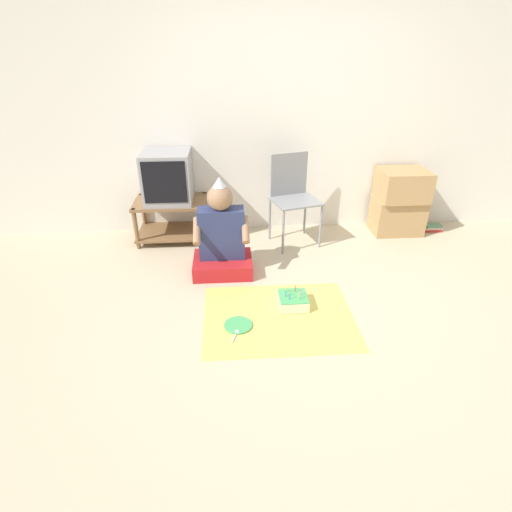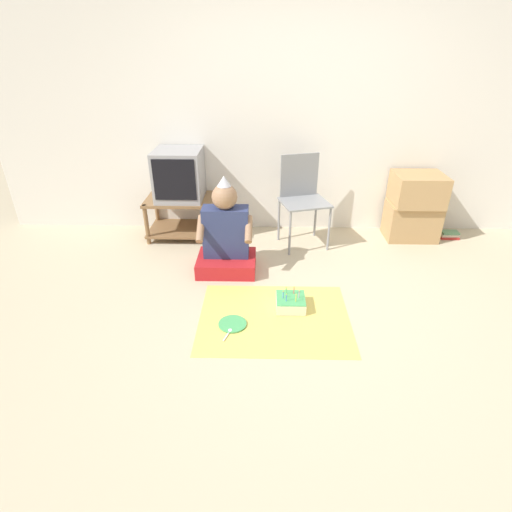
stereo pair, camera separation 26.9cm
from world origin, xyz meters
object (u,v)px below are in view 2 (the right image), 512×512
at_px(paper_plate, 233,324).
at_px(birthday_cake, 291,302).
at_px(folding_chair, 302,193).
at_px(person_seated, 226,239).
at_px(book_pile, 449,235).
at_px(cardboard_box_stack, 414,206).
at_px(tv, 179,175).

bearing_deg(paper_plate, birthday_cake, 27.27).
height_order(folding_chair, paper_plate, folding_chair).
distance_m(birthday_cake, paper_plate, 0.51).
bearing_deg(person_seated, book_pile, 17.32).
bearing_deg(paper_plate, cardboard_box_stack, 41.09).
xyz_separation_m(person_seated, birthday_cake, (0.57, -0.63, -0.26)).
distance_m(cardboard_box_stack, person_seated, 2.08).
height_order(book_pile, paper_plate, book_pile).
relative_size(book_pile, birthday_cake, 0.87).
bearing_deg(birthday_cake, person_seated, 132.18).
distance_m(cardboard_box_stack, book_pile, 0.56).
relative_size(cardboard_box_stack, book_pile, 3.51).
relative_size(folding_chair, birthday_cake, 3.97).
bearing_deg(cardboard_box_stack, person_seated, -159.30).
bearing_deg(folding_chair, book_pile, 4.62).
height_order(folding_chair, cardboard_box_stack, folding_chair).
xyz_separation_m(tv, folding_chair, (1.27, -0.12, -0.15)).
xyz_separation_m(tv, paper_plate, (0.65, -1.60, -0.68)).
height_order(person_seated, birthday_cake, person_seated).
bearing_deg(folding_chair, cardboard_box_stack, 5.82).
height_order(folding_chair, book_pile, folding_chair).
height_order(tv, book_pile, tv).
xyz_separation_m(book_pile, birthday_cake, (-1.82, -1.37, 0.02)).
bearing_deg(birthday_cake, tv, 129.06).
xyz_separation_m(folding_chair, birthday_cake, (-0.16, -1.24, -0.49)).
distance_m(tv, birthday_cake, 1.87).
xyz_separation_m(person_seated, paper_plate, (0.12, -0.86, -0.31)).
height_order(folding_chair, birthday_cake, folding_chair).
height_order(tv, cardboard_box_stack, tv).
bearing_deg(birthday_cake, folding_chair, 82.43).
distance_m(person_seated, paper_plate, 0.92).
xyz_separation_m(cardboard_box_stack, birthday_cake, (-1.38, -1.36, -0.32)).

